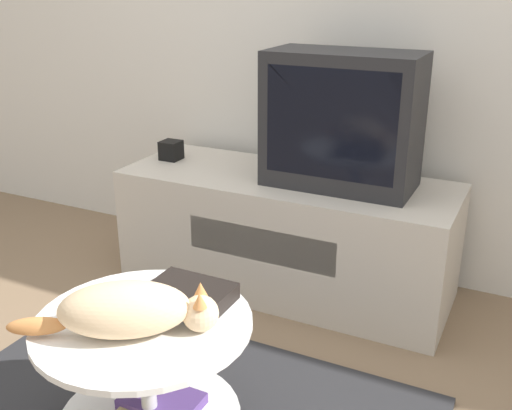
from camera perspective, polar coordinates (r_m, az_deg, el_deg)
The scene contains 6 objects.
tv_stand at distance 2.56m, azimuth 2.86°, elevation -2.67°, with size 1.39×0.51×0.50m.
tv at distance 2.33m, azimuth 8.21°, elevation 7.98°, with size 0.58×0.30×0.52m.
speaker at distance 2.74m, azimuth -8.09°, elevation 5.19°, with size 0.09×0.09×0.09m.
coffee_table at distance 1.72m, azimuth -10.21°, elevation -15.38°, with size 0.58×0.58×0.41m.
dvd_box at distance 1.68m, azimuth -6.41°, elevation -8.49°, with size 0.23×0.17×0.05m.
cat at distance 1.55m, azimuth -12.03°, elevation -9.73°, with size 0.47×0.32×0.14m.
Camera 1 is at (0.87, -1.14, 1.27)m, focal length 42.00 mm.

